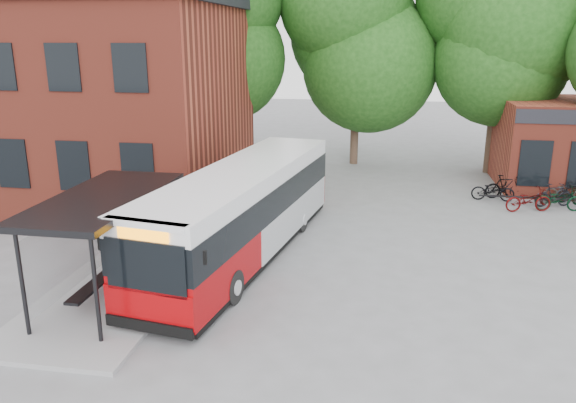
% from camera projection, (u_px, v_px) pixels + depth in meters
% --- Properties ---
extents(ground, '(100.00, 100.00, 0.00)m').
position_uv_depth(ground, '(282.00, 293.00, 15.43)').
color(ground, slate).
extents(station_building, '(18.40, 10.40, 8.50)m').
position_uv_depth(station_building, '(29.00, 97.00, 24.84)').
color(station_building, maroon).
rests_on(station_building, ground).
extents(bus_shelter, '(3.60, 7.00, 2.90)m').
position_uv_depth(bus_shelter, '(108.00, 247.00, 14.80)').
color(bus_shelter, black).
rests_on(bus_shelter, ground).
extents(bike_rail, '(5.20, 0.10, 0.38)m').
position_uv_depth(bike_rail, '(543.00, 202.00, 23.35)').
color(bike_rail, black).
rests_on(bike_rail, ground).
extents(tree_0, '(7.92, 7.92, 11.00)m').
position_uv_depth(tree_0, '(224.00, 62.00, 29.98)').
color(tree_0, '#164011').
rests_on(tree_0, ground).
extents(tree_1, '(7.92, 7.92, 10.40)m').
position_uv_depth(tree_1, '(357.00, 68.00, 29.89)').
color(tree_1, '#164011').
rests_on(tree_1, ground).
extents(tree_2, '(7.92, 7.92, 11.00)m').
position_uv_depth(tree_2, '(498.00, 64.00, 27.74)').
color(tree_2, '#164011').
rests_on(tree_2, ground).
extents(city_bus, '(4.16, 11.59, 2.89)m').
position_uv_depth(city_bus, '(244.00, 213.00, 17.75)').
color(city_bus, '#9A0307').
rests_on(city_bus, ground).
extents(bicycle_0, '(1.81, 0.73, 0.93)m').
position_uv_depth(bicycle_0, '(493.00, 190.00, 24.07)').
color(bicycle_0, black).
rests_on(bicycle_0, ground).
extents(bicycle_1, '(1.82, 0.78, 1.06)m').
position_uv_depth(bicycle_1, '(505.00, 187.00, 24.39)').
color(bicycle_1, black).
rests_on(bicycle_1, ground).
extents(bicycle_2, '(1.97, 1.10, 0.98)m').
position_uv_depth(bicycle_2, '(528.00, 200.00, 22.55)').
color(bicycle_2, '#410707').
rests_on(bicycle_2, ground).
extents(bicycle_3, '(1.71, 0.89, 0.99)m').
position_uv_depth(bicycle_3, '(554.00, 195.00, 23.22)').
color(bicycle_3, black).
rests_on(bicycle_3, ground).
extents(bicycle_4, '(1.93, 0.82, 0.99)m').
position_uv_depth(bicycle_4, '(559.00, 199.00, 22.65)').
color(bicycle_4, black).
rests_on(bicycle_4, ground).
extents(bicycle_5, '(1.60, 0.67, 0.93)m').
position_uv_depth(bicycle_5, '(575.00, 192.00, 23.77)').
color(bicycle_5, black).
rests_on(bicycle_5, ground).
extents(bicycle_6, '(1.88, 0.74, 0.97)m').
position_uv_depth(bicycle_6, '(566.00, 191.00, 23.80)').
color(bicycle_6, '#2F2923').
rests_on(bicycle_6, ground).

